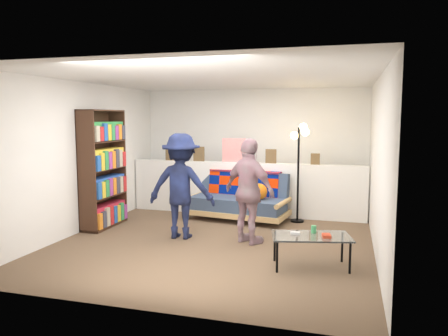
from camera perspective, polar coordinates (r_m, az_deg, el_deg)
name	(u,v)px	position (r m, az deg, el deg)	size (l,w,h in m)	color
ground	(217,240)	(6.66, -0.96, -9.40)	(5.00, 5.00, 0.00)	brown
room_shell	(225,128)	(6.85, 0.17, 5.23)	(4.60, 5.05, 2.45)	silver
half_wall_ledge	(244,189)	(8.25, 2.69, -2.72)	(4.45, 0.15, 1.00)	silver
ledge_decor	(233,153)	(8.20, 1.15, 2.00)	(2.97, 0.02, 0.45)	brown
futon_sofa	(240,200)	(7.92, 2.10, -4.16)	(1.88, 1.08, 0.77)	tan
bookshelf	(103,173)	(7.59, -15.53, -0.60)	(0.33, 0.98, 1.96)	#321B10
coffee_table	(312,237)	(5.52, 11.37, -8.89)	(1.05, 0.73, 0.50)	black
floor_lamp	(300,152)	(7.73, 9.88, 2.03)	(0.34, 0.32, 1.74)	black
person_left	(181,186)	(6.67, -5.62, -2.36)	(1.03, 0.59, 1.60)	black
person_right	(249,191)	(6.35, 3.34, -3.05)	(0.90, 0.38, 1.54)	#CA8398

